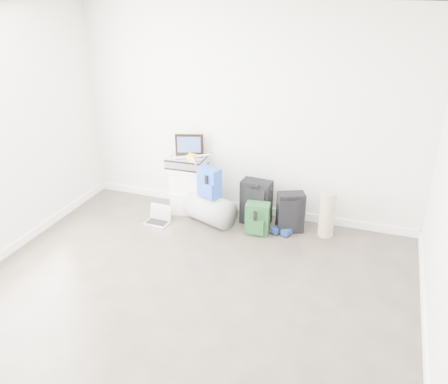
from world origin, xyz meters
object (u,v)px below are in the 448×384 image
at_px(briefcase, 187,162).
at_px(duffel_bag, 210,209).
at_px(large_suitcase, 256,202).
at_px(carry_on, 290,213).
at_px(boxes_stack, 188,189).
at_px(laptop, 159,218).

bearing_deg(briefcase, duffel_bag, -30.49).
height_order(large_suitcase, carry_on, large_suitcase).
height_order(briefcase, large_suitcase, briefcase).
height_order(boxes_stack, carry_on, boxes_stack).
height_order(boxes_stack, briefcase, briefcase).
bearing_deg(duffel_bag, boxes_stack, 173.36).
distance_m(carry_on, laptop, 1.70).
bearing_deg(boxes_stack, briefcase, -102.00).
bearing_deg(laptop, large_suitcase, 21.97).
bearing_deg(duffel_bag, large_suitcase, 39.82).
height_order(boxes_stack, duffel_bag, boxes_stack).
bearing_deg(carry_on, large_suitcase, 146.98).
bearing_deg(briefcase, carry_on, -6.46).
distance_m(briefcase, duffel_bag, 0.70).
xyz_separation_m(briefcase, carry_on, (1.43, -0.11, -0.45)).
relative_size(briefcase, duffel_bag, 0.79).
bearing_deg(carry_on, duffel_bag, 161.85).
bearing_deg(briefcase, large_suitcase, -4.41).
bearing_deg(laptop, duffel_bag, 22.34).
bearing_deg(briefcase, laptop, -119.90).
relative_size(carry_on, laptop, 1.60).
xyz_separation_m(carry_on, laptop, (-1.66, -0.33, -0.20)).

